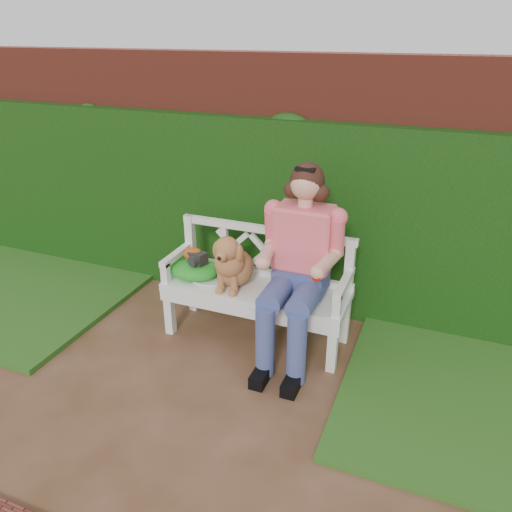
% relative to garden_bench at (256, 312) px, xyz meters
% --- Properties ---
extents(ground, '(60.00, 60.00, 0.00)m').
position_rel_garden_bench_xyz_m(ground, '(-0.28, -1.02, -0.24)').
color(ground, '#4B2F19').
extents(brick_wall, '(10.00, 0.30, 2.20)m').
position_rel_garden_bench_xyz_m(brick_wall, '(-0.28, 0.88, 0.86)').
color(brick_wall, maroon).
rests_on(brick_wall, ground).
extents(ivy_hedge, '(10.00, 0.18, 1.70)m').
position_rel_garden_bench_xyz_m(ivy_hedge, '(-0.28, 0.66, 0.61)').
color(ivy_hedge, '#1A4F0F').
rests_on(ivy_hedge, ground).
extents(grass_left, '(2.60, 2.00, 0.05)m').
position_rel_garden_bench_xyz_m(grass_left, '(-2.68, -0.12, -0.21)').
color(grass_left, '#29581B').
rests_on(grass_left, ground).
extents(garden_bench, '(1.60, 0.67, 0.48)m').
position_rel_garden_bench_xyz_m(garden_bench, '(0.00, 0.00, 0.00)').
color(garden_bench, white).
rests_on(garden_bench, ground).
extents(seated_woman, '(0.79, 0.97, 1.55)m').
position_rel_garden_bench_xyz_m(seated_woman, '(0.37, -0.02, 0.54)').
color(seated_woman, '#D35276').
rests_on(seated_woman, ground).
extents(dog, '(0.32, 0.43, 0.48)m').
position_rel_garden_bench_xyz_m(dog, '(-0.17, -0.06, 0.48)').
color(dog, '#9C6230').
rests_on(dog, garden_bench).
extents(tennis_racket, '(0.65, 0.48, 0.03)m').
position_rel_garden_bench_xyz_m(tennis_racket, '(-0.42, -0.05, 0.25)').
color(tennis_racket, white).
rests_on(tennis_racket, garden_bench).
extents(green_bag, '(0.52, 0.47, 0.14)m').
position_rel_garden_bench_xyz_m(green_bag, '(-0.54, -0.04, 0.31)').
color(green_bag, '#206926').
rests_on(green_bag, garden_bench).
extents(camera_item, '(0.16, 0.14, 0.09)m').
position_rel_garden_bench_xyz_m(camera_item, '(-0.49, -0.04, 0.43)').
color(camera_item, '#242424').
rests_on(camera_item, green_bag).
extents(baseball_glove, '(0.21, 0.19, 0.11)m').
position_rel_garden_bench_xyz_m(baseball_glove, '(-0.55, -0.01, 0.44)').
color(baseball_glove, '#BA4712').
rests_on(baseball_glove, green_bag).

